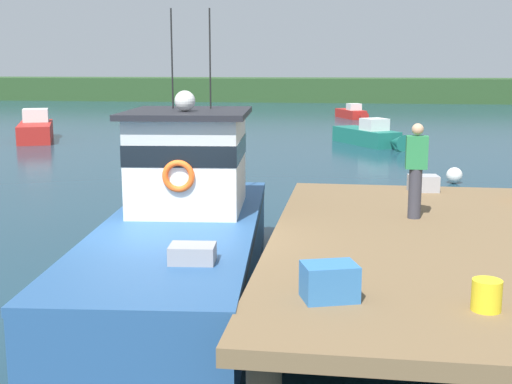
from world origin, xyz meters
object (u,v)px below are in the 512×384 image
at_px(bait_bucket, 487,295).
at_px(moored_boat_far_left, 36,129).
at_px(crate_single_by_cleat, 423,183).
at_px(moored_boat_near_channel, 352,113).
at_px(mooring_buoy_inshore, 141,132).
at_px(deckhand_by_the_boat, 416,169).
at_px(mooring_buoy_outer, 454,175).
at_px(moored_boat_off_the_point, 370,136).
at_px(main_fishing_boat, 184,228).
at_px(crate_stack_near_edge, 329,282).

relative_size(bait_bucket, moored_boat_far_left, 0.06).
relative_size(crate_single_by_cleat, moored_boat_near_channel, 0.14).
distance_m(bait_bucket, mooring_buoy_inshore, 31.06).
height_order(deckhand_by_the_boat, moored_boat_near_channel, deckhand_by_the_boat).
relative_size(moored_boat_near_channel, mooring_buoy_outer, 8.17).
xyz_separation_m(moored_boat_near_channel, moored_boat_off_the_point, (0.90, -16.36, 0.08)).
bearing_deg(bait_bucket, mooring_buoy_outer, 83.11).
height_order(main_fishing_boat, mooring_buoy_inshore, main_fishing_boat).
distance_m(crate_single_by_cleat, crate_stack_near_edge, 7.10).
bearing_deg(mooring_buoy_inshore, crate_single_by_cleat, -58.61).
relative_size(bait_bucket, deckhand_by_the_boat, 0.21).
bearing_deg(main_fishing_boat, moored_boat_off_the_point, 80.33).
bearing_deg(crate_single_by_cleat, bait_bucket, -90.08).
bearing_deg(crate_stack_near_edge, mooring_buoy_inshore, 111.82).
bearing_deg(deckhand_by_the_boat, crate_stack_near_edge, -106.66).
xyz_separation_m(crate_single_by_cleat, mooring_buoy_outer, (1.82, 8.13, -1.11)).
xyz_separation_m(bait_bucket, mooring_buoy_outer, (1.83, 15.13, -1.11)).
bearing_deg(crate_single_by_cleat, main_fishing_boat, -144.73).
height_order(crate_single_by_cleat, deckhand_by_the_boat, deckhand_by_the_boat).
height_order(crate_single_by_cleat, mooring_buoy_inshore, crate_single_by_cleat).
relative_size(bait_bucket, mooring_buoy_outer, 0.65).
bearing_deg(crate_single_by_cleat, deckhand_by_the_boat, -98.82).
bearing_deg(mooring_buoy_outer, crate_single_by_cleat, -102.61).
bearing_deg(bait_bucket, main_fishing_boat, 137.76).
bearing_deg(crate_single_by_cleat, mooring_buoy_outer, 77.39).
height_order(bait_bucket, moored_boat_off_the_point, bait_bucket).
height_order(moored_boat_far_left, mooring_buoy_outer, moored_boat_far_left).
distance_m(moored_boat_near_channel, moored_boat_off_the_point, 16.38).
bearing_deg(deckhand_by_the_boat, moored_boat_far_left, 129.33).
bearing_deg(bait_bucket, moored_boat_near_channel, 92.17).
bearing_deg(mooring_buoy_inshore, bait_bucket, -65.37).
xyz_separation_m(mooring_buoy_inshore, mooring_buoy_outer, (14.77, -13.09, 0.05)).
bearing_deg(moored_boat_near_channel, crate_single_by_cleat, -87.38).
xyz_separation_m(crate_single_by_cleat, deckhand_by_the_boat, (-0.40, -2.58, 0.69)).
distance_m(main_fishing_boat, mooring_buoy_outer, 12.80).
relative_size(crate_single_by_cleat, moored_boat_off_the_point, 0.12).
distance_m(deckhand_by_the_boat, moored_boat_far_left, 27.23).
distance_m(crate_stack_near_edge, moored_boat_off_the_point, 25.29).
distance_m(crate_single_by_cleat, moored_boat_far_left, 25.53).
distance_m(main_fishing_boat, moored_boat_near_channel, 37.89).
bearing_deg(bait_bucket, crate_single_by_cleat, 89.92).
height_order(crate_stack_near_edge, moored_boat_far_left, crate_stack_near_edge).
bearing_deg(main_fishing_boat, deckhand_by_the_boat, 7.05).
bearing_deg(moored_boat_far_left, deckhand_by_the_boat, -50.67).
distance_m(main_fishing_boat, moored_boat_off_the_point, 21.74).
xyz_separation_m(bait_bucket, mooring_buoy_inshore, (-12.94, 28.22, -1.16)).
relative_size(deckhand_by_the_boat, moored_boat_far_left, 0.27).
height_order(crate_stack_near_edge, mooring_buoy_outer, crate_stack_near_edge).
bearing_deg(deckhand_by_the_boat, mooring_buoy_outer, 78.30).
height_order(mooring_buoy_inshore, mooring_buoy_outer, mooring_buoy_outer).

